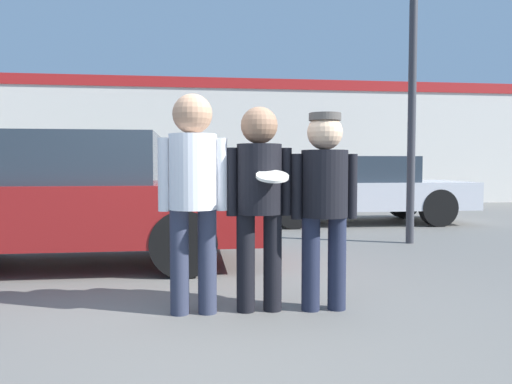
{
  "coord_description": "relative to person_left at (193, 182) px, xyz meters",
  "views": [
    {
      "loc": [
        -0.29,
        -3.79,
        1.19
      ],
      "look_at": [
        0.25,
        0.39,
        0.96
      ],
      "focal_mm": 35.0,
      "sensor_mm": 36.0,
      "label": 1
    }
  ],
  "objects": [
    {
      "name": "street_lamp",
      "position": [
        3.53,
        3.2,
        2.5
      ],
      "size": [
        1.42,
        0.35,
        5.75
      ],
      "color": "#38383D",
      "rests_on": "ground"
    },
    {
      "name": "person_right",
      "position": [
        1.06,
        -0.03,
        -0.09
      ],
      "size": [
        0.55,
        0.38,
        1.61
      ],
      "color": "#1E2338",
      "rests_on": "ground"
    },
    {
      "name": "parked_car_far",
      "position": [
        3.26,
        5.89,
        -0.35
      ],
      "size": [
        4.58,
        1.84,
        1.35
      ],
      "color": "silver",
      "rests_on": "ground"
    },
    {
      "name": "ground_plane",
      "position": [
        0.28,
        -0.18,
        -1.05
      ],
      "size": [
        56.0,
        56.0,
        0.0
      ],
      "primitive_type": "plane",
      "color": "#66635E"
    },
    {
      "name": "person_left",
      "position": [
        0.0,
        0.0,
        0.0
      ],
      "size": [
        0.54,
        0.37,
        1.75
      ],
      "color": "#2D3347",
      "rests_on": "ground"
    },
    {
      "name": "shrub",
      "position": [
        -2.61,
        10.0,
        -0.56
      ],
      "size": [
        0.99,
        0.99,
        0.99
      ],
      "color": "#2D6B33",
      "rests_on": "ground"
    },
    {
      "name": "storefront_building",
      "position": [
        0.28,
        10.68,
        0.83
      ],
      "size": [
        24.0,
        0.22,
        3.7
      ],
      "color": "silver",
      "rests_on": "ground"
    },
    {
      "name": "parked_car_near",
      "position": [
        -1.5,
        2.15,
        -0.27
      ],
      "size": [
        4.44,
        1.88,
        1.56
      ],
      "color": "maroon",
      "rests_on": "ground"
    },
    {
      "name": "person_middle_with_frisbee",
      "position": [
        0.53,
        0.0,
        -0.07
      ],
      "size": [
        0.53,
        0.56,
        1.65
      ],
      "color": "black",
      "rests_on": "ground"
    }
  ]
}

